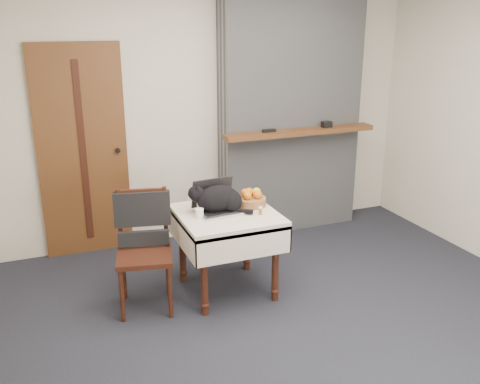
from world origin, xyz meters
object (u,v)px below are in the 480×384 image
Objects in this scene: pill_bottle at (260,211)px; chair at (143,233)px; fruit_basket at (251,199)px; door at (83,152)px; cream_jar at (199,214)px; cat at (219,199)px; side_table at (227,226)px; laptop at (217,204)px.

chair is (-0.91, 0.21, -0.13)m from pill_bottle.
fruit_basket is 0.94m from chair.
fruit_basket is at bearing -43.99° from door.
cream_jar is (0.72, -1.30, -0.26)m from door.
cat is 0.52× the size of chair.
cat reaches higher than side_table.
cat reaches higher than cream_jar.
side_table is 0.83× the size of chair.
cream_jar is at bearing -60.96° from door.
cat is 0.65m from chair.
door is at bearing 127.44° from side_table.
cat is at bearing 148.22° from pill_bottle.
fruit_basket is at bearing 14.29° from cream_jar.
side_table is 0.31m from pill_bottle.
cat is 6.32× the size of cream_jar.
chair reaches higher than fruit_basket.
cream_jar is 0.51m from fruit_basket.
laptop reaches higher than cream_jar.
cat is 7.53× the size of pill_bottle.
cat reaches higher than chair.
cream_jar is at bearing -156.74° from laptop.
door reaches higher than cat.
door is at bearing 119.04° from cream_jar.
chair is at bearing -178.59° from fruit_basket.
side_table is at bearing -20.19° from cat.
pill_bottle is 0.07× the size of chair.
fruit_basket is (0.32, 0.03, -0.01)m from laptop.
cat is at bearing 9.59° from chair.
cream_jar is at bearing -144.16° from cat.
cream_jar is 0.49m from pill_bottle.
fruit_basket is 0.26× the size of chair.
fruit_basket is (0.30, 0.05, -0.05)m from cat.
fruit_basket is at bearing 85.77° from pill_bottle.
laptop reaches higher than fruit_basket.
side_table is 11.89× the size of pill_bottle.
fruit_basket is at bearing 23.76° from cat.
laptop is 0.77× the size of cat.
cat is at bearing -72.33° from laptop.
door is 1.71m from fruit_basket.
laptop is 0.63m from chair.
door is 1.64m from side_table.
laptop is at bearing 29.21° from cream_jar.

